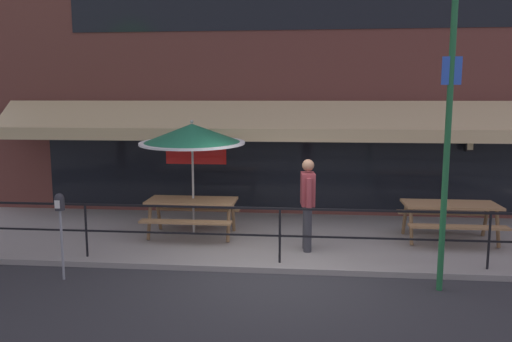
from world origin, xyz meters
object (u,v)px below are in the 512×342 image
at_px(picnic_table_centre, 450,211).
at_px(pedestrian_walking, 308,200).
at_px(picnic_table_left, 192,207).
at_px(street_sign_pole, 448,137).
at_px(patio_umbrella_left, 192,135).
at_px(parking_meter_near, 60,210).

height_order(picnic_table_centre, pedestrian_walking, pedestrian_walking).
relative_size(picnic_table_left, picnic_table_centre, 1.00).
bearing_deg(picnic_table_left, street_sign_pole, -27.27).
xyz_separation_m(picnic_table_centre, pedestrian_walking, (-2.80, -0.86, 0.35)).
height_order(picnic_table_left, patio_umbrella_left, patio_umbrella_left).
xyz_separation_m(patio_umbrella_left, parking_meter_near, (-1.58, -2.51, -1.03)).
bearing_deg(pedestrian_walking, patio_umbrella_left, 159.73).
height_order(picnic_table_left, street_sign_pole, street_sign_pole).
xyz_separation_m(pedestrian_walking, street_sign_pole, (2.02, -1.51, 1.29)).
distance_m(pedestrian_walking, parking_meter_near, 4.26).
bearing_deg(patio_umbrella_left, street_sign_pole, -28.60).
bearing_deg(picnic_table_centre, patio_umbrella_left, 179.99).
xyz_separation_m(patio_umbrella_left, street_sign_pole, (4.36, -2.38, 0.17)).
xyz_separation_m(pedestrian_walking, parking_meter_near, (-3.92, -1.65, 0.09)).
bearing_deg(pedestrian_walking, street_sign_pole, -36.85).
height_order(pedestrian_walking, street_sign_pole, street_sign_pole).
bearing_deg(patio_umbrella_left, pedestrian_walking, -20.27).
distance_m(pedestrian_walking, street_sign_pole, 2.83).
relative_size(picnic_table_centre, patio_umbrella_left, 0.76).
bearing_deg(picnic_table_left, picnic_table_centre, 1.43).
bearing_deg(street_sign_pole, patio_umbrella_left, 151.40).
bearing_deg(pedestrian_walking, picnic_table_left, 162.57).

